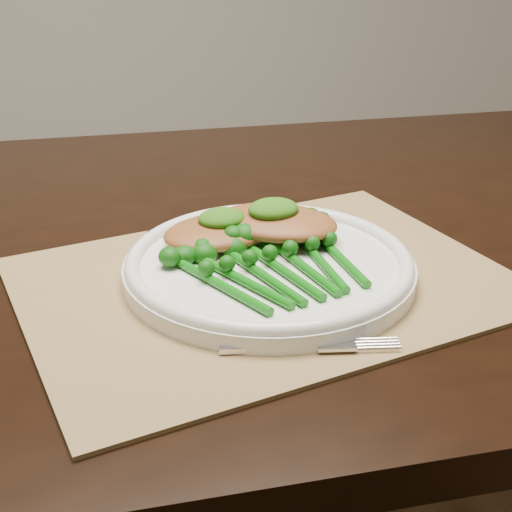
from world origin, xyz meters
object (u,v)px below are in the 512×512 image
object	(u,v)px
placemat	(266,282)
chicken_fillet_left	(221,231)
broccolini_bundle	(281,269)
dinner_plate	(269,265)
dining_table	(216,463)

from	to	relation	value
placemat	chicken_fillet_left	size ratio (longest dim) A/B	3.76
broccolini_bundle	dinner_plate	bearing A→B (deg)	83.04
placemat	broccolini_bundle	bearing A→B (deg)	-79.53
chicken_fillet_left	broccolini_bundle	world-z (taller)	chicken_fillet_left
placemat	broccolini_bundle	size ratio (longest dim) A/B	2.37
dinner_plate	chicken_fillet_left	xyz separation A→B (m)	(-0.03, 0.06, 0.02)
placemat	broccolini_bundle	xyz separation A→B (m)	(0.01, -0.02, 0.02)
dining_table	dinner_plate	size ratio (longest dim) A/B	5.55
dining_table	chicken_fillet_left	bearing A→B (deg)	-90.75
dining_table	placemat	distance (m)	0.41
broccolini_bundle	dining_table	bearing A→B (deg)	86.52
dining_table	dinner_plate	bearing A→B (deg)	-76.19
chicken_fillet_left	broccolini_bundle	distance (m)	0.10
dinner_plate	broccolini_bundle	bearing A→B (deg)	-85.53
chicken_fillet_left	broccolini_bundle	xyz separation A→B (m)	(0.04, -0.09, -0.01)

